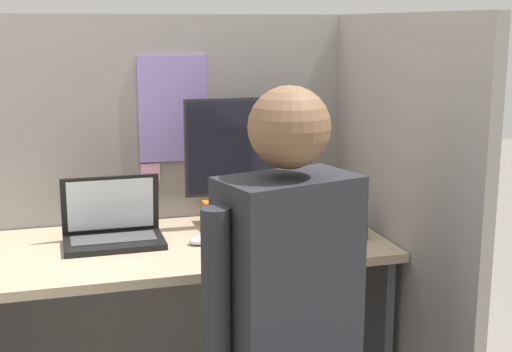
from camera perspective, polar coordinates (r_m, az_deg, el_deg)
name	(u,v)px	position (r m, az deg, el deg)	size (l,w,h in m)	color
cubicle_panel_back	(156,217)	(2.74, -7.98, -3.25)	(1.94, 0.05, 1.51)	gray
cubicle_panel_right	(382,231)	(2.58, 10.02, -4.38)	(0.04, 1.26, 1.51)	gray
desk	(172,297)	(2.48, -6.70, -9.59)	(1.44, 0.63, 0.76)	tan
paper_box	(250,215)	(2.60, -0.51, -3.13)	(0.31, 0.22, 0.08)	orange
monitor	(249,152)	(2.55, -0.54, 1.90)	(0.47, 0.21, 0.39)	#232328
laptop	(113,230)	(2.44, -11.37, -4.28)	(0.33, 0.21, 0.22)	black
mouse	(199,241)	(2.39, -4.54, -5.17)	(0.07, 0.05, 0.03)	silver
stapler	(353,227)	(2.51, 7.76, -4.06)	(0.05, 0.14, 0.06)	black
carrot_toy	(258,246)	(2.31, 0.13, -5.64)	(0.04, 0.13, 0.04)	orange
person	(289,312)	(1.79, 2.64, -10.80)	(0.47, 0.47, 1.34)	#282D4C
coffee_mug	(333,207)	(2.70, 6.18, -2.51)	(0.08, 0.08, 0.09)	white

